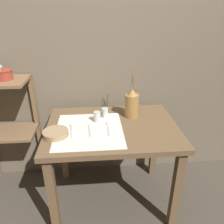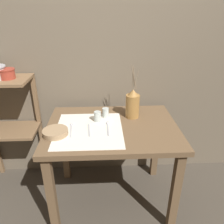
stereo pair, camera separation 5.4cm
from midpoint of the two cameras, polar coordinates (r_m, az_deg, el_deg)
name	(u,v)px [view 1 (the left image)]	position (r m, az deg, el deg)	size (l,w,h in m)	color
ground_plane	(112,198)	(2.21, -0.73, -21.50)	(12.00, 12.00, 0.00)	#473F35
stone_wall_back	(108,59)	(2.04, -1.95, 13.69)	(7.00, 0.06, 2.40)	#6B5E4C
wooden_table	(112,138)	(1.79, -0.85, -6.91)	(1.03, 0.76, 0.78)	brown
wooden_shelf_unit	(4,114)	(2.17, -26.95, -0.54)	(0.51, 0.33, 1.09)	brown
linen_cloth	(89,130)	(1.68, -6.90, -4.68)	(0.51, 0.55, 0.00)	silver
pitcher_with_flowers	(132,104)	(1.83, 4.34, 2.07)	(0.11, 0.11, 0.45)	olive
wooden_bowl	(56,133)	(1.64, -15.45, -5.41)	(0.19, 0.19, 0.04)	#9E7F5B
glass_tumbler_near	(97,117)	(1.77, -4.79, -1.25)	(0.06, 0.06, 0.08)	#B7C1BC
glass_tumbler_far	(105,113)	(1.84, -2.71, -0.20)	(0.05, 0.05, 0.08)	#B7C1BC
spoon_outer	(71,128)	(1.72, -11.52, -4.07)	(0.03, 0.20, 0.02)	#A8A8AD
knife_center	(89,130)	(1.67, -6.87, -4.80)	(0.03, 0.19, 0.00)	#A8A8AD
spoon_inner	(108,125)	(1.72, -2.04, -3.54)	(0.02, 0.20, 0.02)	#A8A8AD
metal_pot_small	(4,74)	(1.99, -27.09, 8.73)	(0.14, 0.14, 0.08)	#9E3828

